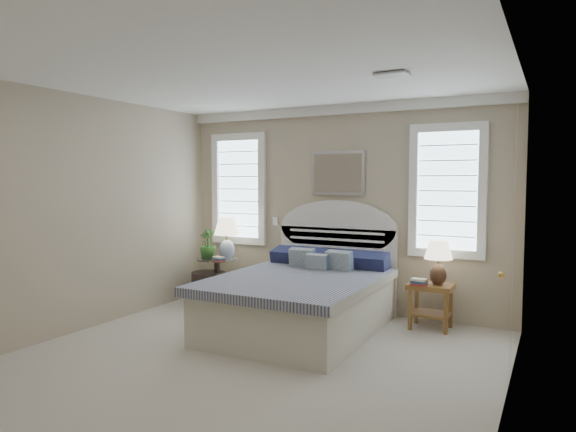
# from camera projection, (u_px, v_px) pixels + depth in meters

# --- Properties ---
(floor) EXTENTS (4.50, 5.00, 0.01)m
(floor) POSITION_uv_depth(u_px,v_px,m) (234.00, 370.00, 4.67)
(floor) COLOR beige
(floor) RESTS_ON ground
(ceiling) EXTENTS (4.50, 5.00, 0.01)m
(ceiling) POSITION_uv_depth(u_px,v_px,m) (232.00, 69.00, 4.49)
(ceiling) COLOR white
(ceiling) RESTS_ON wall_back
(wall_back) EXTENTS (4.50, 0.02, 2.70)m
(wall_back) POSITION_uv_depth(u_px,v_px,m) (339.00, 209.00, 6.79)
(wall_back) COLOR tan
(wall_back) RESTS_ON floor
(wall_left) EXTENTS (0.02, 5.00, 2.70)m
(wall_left) POSITION_uv_depth(u_px,v_px,m) (62.00, 215.00, 5.63)
(wall_left) COLOR tan
(wall_left) RESTS_ON floor
(wall_right) EXTENTS (0.02, 5.00, 2.70)m
(wall_right) POSITION_uv_depth(u_px,v_px,m) (505.00, 235.00, 3.54)
(wall_right) COLOR tan
(wall_right) RESTS_ON floor
(crown_molding) EXTENTS (4.50, 0.08, 0.12)m
(crown_molding) POSITION_uv_depth(u_px,v_px,m) (338.00, 110.00, 6.66)
(crown_molding) COLOR white
(crown_molding) RESTS_ON wall_back
(hvac_vent) EXTENTS (0.30, 0.20, 0.02)m
(hvac_vent) POSITION_uv_depth(u_px,v_px,m) (392.00, 75.00, 4.64)
(hvac_vent) COLOR #B2B2B2
(hvac_vent) RESTS_ON ceiling
(switch_plate) EXTENTS (0.08, 0.01, 0.12)m
(switch_plate) POSITION_uv_depth(u_px,v_px,m) (275.00, 221.00, 7.23)
(switch_plate) COLOR white
(switch_plate) RESTS_ON wall_back
(window_left) EXTENTS (0.90, 0.06, 1.60)m
(window_left) POSITION_uv_depth(u_px,v_px,m) (239.00, 189.00, 7.47)
(window_left) COLOR #C8E9FD
(window_left) RESTS_ON wall_back
(window_right) EXTENTS (0.90, 0.06, 1.60)m
(window_right) POSITION_uv_depth(u_px,v_px,m) (447.00, 191.00, 6.10)
(window_right) COLOR #C8E9FD
(window_right) RESTS_ON wall_back
(painting) EXTENTS (0.74, 0.04, 0.58)m
(painting) POSITION_uv_depth(u_px,v_px,m) (338.00, 173.00, 6.72)
(painting) COLOR silver
(painting) RESTS_ON wall_back
(closet_door) EXTENTS (0.02, 1.80, 2.40)m
(closet_door) POSITION_uv_depth(u_px,v_px,m) (514.00, 239.00, 4.62)
(closet_door) COLOR white
(closet_door) RESTS_ON floor
(bed) EXTENTS (1.72, 2.28, 1.47)m
(bed) POSITION_uv_depth(u_px,v_px,m) (304.00, 296.00, 5.94)
(bed) COLOR beige
(bed) RESTS_ON floor
(side_table_left) EXTENTS (0.56, 0.56, 0.63)m
(side_table_left) POSITION_uv_depth(u_px,v_px,m) (217.00, 275.00, 7.22)
(side_table_left) COLOR black
(side_table_left) RESTS_ON floor
(nightstand_right) EXTENTS (0.50, 0.40, 0.53)m
(nightstand_right) POSITION_uv_depth(u_px,v_px,m) (431.00, 296.00, 5.94)
(nightstand_right) COLOR olive
(nightstand_right) RESTS_ON floor
(floor_pot) EXTENTS (0.52, 0.52, 0.43)m
(floor_pot) POSITION_uv_depth(u_px,v_px,m) (208.00, 287.00, 7.25)
(floor_pot) COLOR black
(floor_pot) RESTS_ON floor
(lamp_left) EXTENTS (0.45, 0.45, 0.58)m
(lamp_left) POSITION_uv_depth(u_px,v_px,m) (227.00, 233.00, 7.17)
(lamp_left) COLOR silver
(lamp_left) RESTS_ON side_table_left
(lamp_right) EXTENTS (0.41, 0.41, 0.52)m
(lamp_right) POSITION_uv_depth(u_px,v_px,m) (438.00, 257.00, 5.86)
(lamp_right) COLOR black
(lamp_right) RESTS_ON nightstand_right
(potted_plant) EXTENTS (0.24, 0.24, 0.41)m
(potted_plant) POSITION_uv_depth(u_px,v_px,m) (207.00, 244.00, 7.21)
(potted_plant) COLOR #2B6629
(potted_plant) RESTS_ON side_table_left
(books_left) EXTENTS (0.20, 0.17, 0.07)m
(books_left) POSITION_uv_depth(u_px,v_px,m) (219.00, 259.00, 6.92)
(books_left) COLOR maroon
(books_left) RESTS_ON side_table_left
(books_right) EXTENTS (0.19, 0.14, 0.08)m
(books_right) POSITION_uv_depth(u_px,v_px,m) (419.00, 282.00, 5.85)
(books_right) COLOR maroon
(books_right) RESTS_ON nightstand_right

